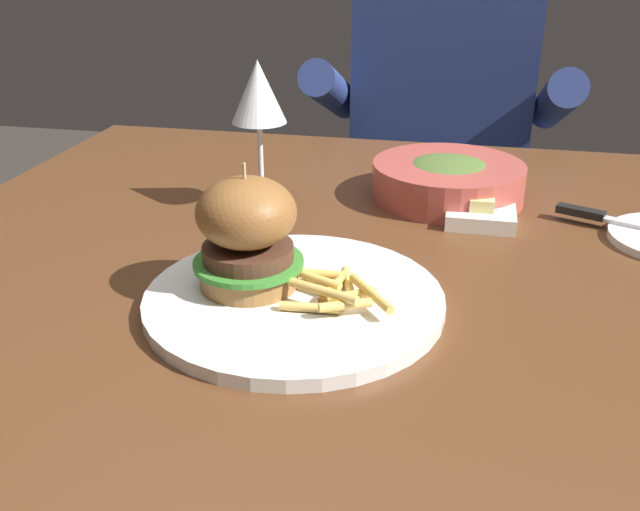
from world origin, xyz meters
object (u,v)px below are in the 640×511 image
object	(u,v)px
wine_glass	(259,98)
main_plate	(294,300)
soup_bowl	(448,179)
burger_sandwich	(247,233)
diner_person	(436,187)
butter_dish	(481,216)
table_knife	(632,224)

from	to	relation	value
wine_glass	main_plate	bearing A→B (deg)	-67.34
soup_bowl	burger_sandwich	bearing A→B (deg)	-118.47
soup_bowl	diner_person	distance (m)	0.60
burger_sandwich	butter_dish	size ratio (longest dim) A/B	1.49
wine_glass	diner_person	world-z (taller)	diner_person
main_plate	butter_dish	xyz separation A→B (m)	(0.18, 0.26, 0.00)
wine_glass	diner_person	xyz separation A→B (m)	(0.21, 0.65, -0.32)
butter_dish	soup_bowl	bearing A→B (deg)	117.72
main_plate	table_knife	size ratio (longest dim) A/B	1.38
table_knife	butter_dish	xyz separation A→B (m)	(-0.18, -0.01, -0.00)
main_plate	diner_person	bearing A→B (deg)	83.88
main_plate	soup_bowl	size ratio (longest dim) A/B	1.43
burger_sandwich	butter_dish	bearing A→B (deg)	47.33
burger_sandwich	table_knife	world-z (taller)	burger_sandwich
wine_glass	table_knife	distance (m)	0.49
burger_sandwich	table_knife	distance (m)	0.49
wine_glass	butter_dish	distance (m)	0.32
table_knife	diner_person	world-z (taller)	diner_person
diner_person	soup_bowl	bearing A→B (deg)	-86.22
main_plate	wine_glass	world-z (taller)	wine_glass
table_knife	diner_person	distance (m)	0.72
butter_dish	diner_person	world-z (taller)	diner_person
wine_glass	diner_person	bearing A→B (deg)	72.44
butter_dish	main_plate	bearing A→B (deg)	-124.89
burger_sandwich	butter_dish	xyz separation A→B (m)	(0.23, 0.25, -0.06)
wine_glass	butter_dish	size ratio (longest dim) A/B	2.27
main_plate	diner_person	size ratio (longest dim) A/B	0.25
wine_glass	butter_dish	bearing A→B (deg)	0.17
burger_sandwich	wine_glass	distance (m)	0.27
diner_person	main_plate	bearing A→B (deg)	-96.12
soup_bowl	diner_person	xyz separation A→B (m)	(-0.04, 0.56, -0.20)
butter_dish	soup_bowl	distance (m)	0.10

